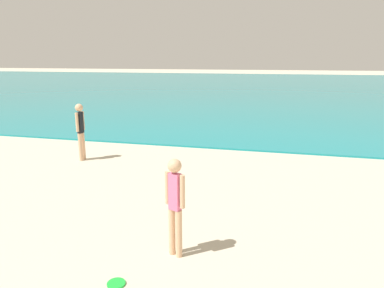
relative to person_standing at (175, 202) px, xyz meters
The scene contains 4 objects.
water 36.67m from the person_standing, 90.79° to the left, with size 160.00×60.00×0.06m, color teal.
person_standing is the anchor object (origin of this frame).
frisbee 1.38m from the person_standing, 121.84° to the right, with size 0.25×0.25×0.03m, color green.
person_distant 6.12m from the person_standing, 133.95° to the left, with size 0.22×0.39×1.69m.
Camera 1 is at (1.96, 2.43, 2.97)m, focal length 33.15 mm.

